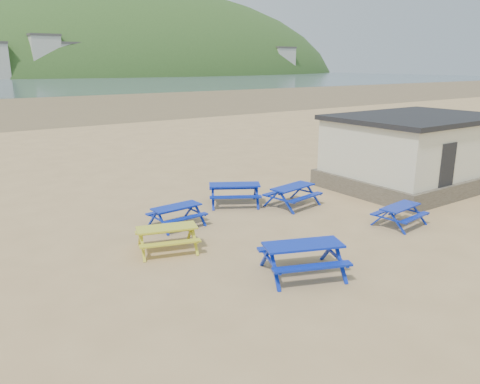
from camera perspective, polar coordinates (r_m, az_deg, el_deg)
ground at (r=14.70m, az=-0.97°, el=-5.85°), size 400.00×400.00×0.00m
picnic_table_blue_a at (r=15.96m, az=-7.71°, el=-2.91°), size 1.76×1.46×0.70m
picnic_table_blue_b at (r=18.18m, az=-0.66°, el=-0.28°), size 2.48×2.35×0.82m
picnic_table_blue_c at (r=18.13m, az=6.43°, el=-0.48°), size 2.10×1.80×0.78m
picnic_table_blue_d at (r=12.35m, az=7.65°, el=-8.11°), size 2.50×2.27×0.85m
picnic_table_blue_e at (r=16.79m, az=18.88°, el=-2.72°), size 1.78×1.51×0.68m
picnic_table_yellow at (r=13.94m, az=-8.87°, el=-5.63°), size 2.07×1.84×0.73m
amenity_block at (r=22.27m, az=20.53°, el=4.72°), size 7.40×5.40×3.15m
headland_town at (r=260.51m, az=-13.18°, el=11.68°), size 264.00×144.00×108.00m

